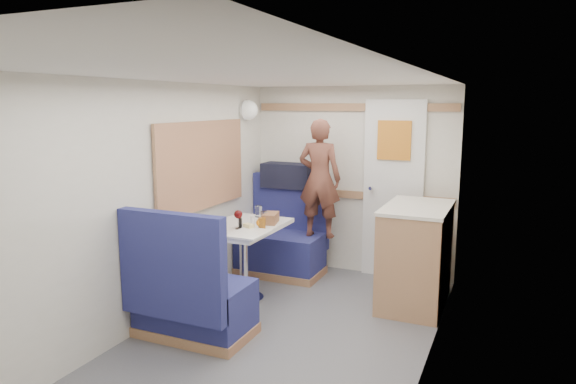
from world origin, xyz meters
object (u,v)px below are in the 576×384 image
at_px(bench_far, 283,246).
at_px(pepper_grinder, 240,223).
at_px(salt_grinder, 252,221).
at_px(bread_loaf, 271,218).
at_px(galley_counter, 415,255).
at_px(tray, 249,234).
at_px(tumbler_right, 264,217).
at_px(bench_near, 190,301).
at_px(dinette_table, 244,241).
at_px(tumbler_left, 214,225).
at_px(tumbler_mid, 259,211).
at_px(beer_glass, 262,223).
at_px(wine_glass, 238,215).
at_px(dome_light, 248,110).
at_px(duffel_bag, 288,175).
at_px(orange_fruit, 260,223).
at_px(person, 320,178).
at_px(cheese_block, 249,226).

bearing_deg(bench_far, pepper_grinder, -88.64).
bearing_deg(salt_grinder, bread_loaf, 53.47).
bearing_deg(galley_counter, tray, -146.16).
distance_m(tumbler_right, bread_loaf, 0.07).
bearing_deg(bench_near, salt_grinder, 84.94).
height_order(dinette_table, tumbler_left, tumbler_left).
distance_m(tumbler_left, tumbler_mid, 0.69).
distance_m(beer_glass, salt_grinder, 0.17).
height_order(galley_counter, tumbler_left, galley_counter).
relative_size(tray, wine_glass, 2.15).
bearing_deg(tray, bread_loaf, 92.78).
bearing_deg(dinette_table, bench_far, 90.00).
height_order(dome_light, tray, dome_light).
bearing_deg(duffel_bag, orange_fruit, -78.09).
bearing_deg(dinette_table, person, 64.56).
bearing_deg(bread_loaf, person, 72.26).
xyz_separation_m(bench_far, cheese_block, (0.12, -0.99, 0.45)).
bearing_deg(bench_near, tumbler_left, 101.70).
relative_size(person, duffel_bag, 2.19).
relative_size(cheese_block, tumbler_left, 0.82).
distance_m(dome_light, pepper_grinder, 1.43).
bearing_deg(bench_far, orange_fruit, -77.37).
xyz_separation_m(galley_counter, tumbler_mid, (-1.50, -0.19, 0.31)).
height_order(cheese_block, wine_glass, wine_glass).
relative_size(dinette_table, orange_fruit, 11.89).
height_order(tumbler_left, tumbler_right, tumbler_left).
distance_m(dinette_table, beer_glass, 0.31).
distance_m(galley_counter, tumbler_left, 1.83).
relative_size(orange_fruit, tumbler_left, 0.66).
height_order(bench_near, galley_counter, bench_near).
bearing_deg(salt_grinder, beer_glass, -31.77).
bearing_deg(tumbler_right, duffel_bag, 100.62).
height_order(bench_far, tray, bench_far).
xyz_separation_m(bench_far, tumbler_right, (0.13, -0.69, 0.47)).
bearing_deg(dome_light, person, 1.60).
height_order(duffel_bag, wine_glass, duffel_bag).
xyz_separation_m(galley_counter, duffel_bag, (-1.52, 0.57, 0.57)).
bearing_deg(wine_glass, pepper_grinder, 95.40).
bearing_deg(tumbler_left, wine_glass, 52.70).
distance_m(cheese_block, pepper_grinder, 0.10).
height_order(person, beer_glass, person).
distance_m(person, pepper_grinder, 1.09).
xyz_separation_m(tray, pepper_grinder, (-0.19, 0.19, 0.04)).
relative_size(dinette_table, galley_counter, 1.00).
relative_size(dinette_table, cheese_block, 9.62).
distance_m(tray, salt_grinder, 0.34).
bearing_deg(wine_glass, tumbler_right, 71.88).
distance_m(dome_light, wine_glass, 1.41).
xyz_separation_m(person, tumbler_mid, (-0.45, -0.51, -0.29)).
bearing_deg(tumbler_mid, bread_loaf, -40.07).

